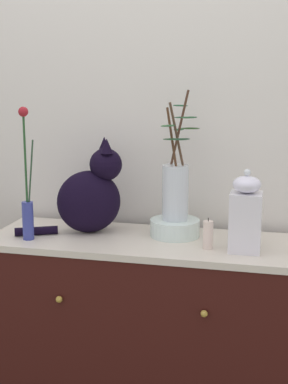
# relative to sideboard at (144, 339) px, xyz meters

# --- Properties ---
(wall_back) EXTENTS (4.40, 0.08, 2.60)m
(wall_back) POSITION_rel_sideboard_xyz_m (0.00, 0.28, 0.89)
(wall_back) COLOR silver
(wall_back) RESTS_ON ground_plane
(sideboard) EXTENTS (1.17, 0.43, 0.82)m
(sideboard) POSITION_rel_sideboard_xyz_m (0.00, 0.00, 0.00)
(sideboard) COLOR #36110D
(sideboard) RESTS_ON ground_plane
(cat_sitting) EXTENTS (0.41, 0.26, 0.37)m
(cat_sitting) POSITION_rel_sideboard_xyz_m (-0.22, 0.05, 0.56)
(cat_sitting) COLOR black
(cat_sitting) RESTS_ON sideboard
(vase_slim_green) EXTENTS (0.06, 0.04, 0.49)m
(vase_slim_green) POSITION_rel_sideboard_xyz_m (-0.42, -0.10, 0.55)
(vase_slim_green) COLOR #353E90
(vase_slim_green) RESTS_ON sideboard
(bowl_porcelain) EXTENTS (0.19, 0.19, 0.06)m
(bowl_porcelain) POSITION_rel_sideboard_xyz_m (0.10, 0.07, 0.44)
(bowl_porcelain) COLOR white
(bowl_porcelain) RESTS_ON sideboard
(vase_glass_clear) EXTENTS (0.15, 0.22, 0.49)m
(vase_glass_clear) POSITION_rel_sideboard_xyz_m (0.11, 0.07, 0.60)
(vase_glass_clear) COLOR silver
(vase_glass_clear) RESTS_ON bowl_porcelain
(jar_lidded_porcelain) EXTENTS (0.11, 0.11, 0.29)m
(jar_lidded_porcelain) POSITION_rel_sideboard_xyz_m (0.38, -0.06, 0.54)
(jar_lidded_porcelain) COLOR white
(jar_lidded_porcelain) RESTS_ON sideboard
(candle_pillar) EXTENTS (0.04, 0.04, 0.11)m
(candle_pillar) POSITION_rel_sideboard_xyz_m (0.25, -0.06, 0.46)
(candle_pillar) COLOR beige
(candle_pillar) RESTS_ON sideboard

